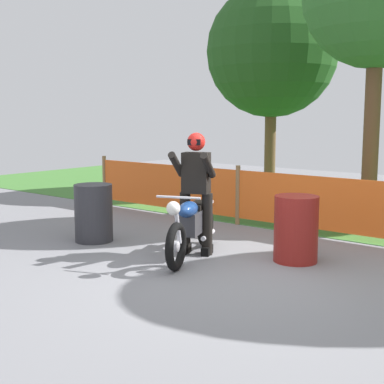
{
  "coord_description": "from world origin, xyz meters",
  "views": [
    {
      "loc": [
        3.55,
        -5.34,
        1.94
      ],
      "look_at": [
        -0.97,
        0.26,
        0.9
      ],
      "focal_mm": 50.6,
      "sensor_mm": 36.0,
      "label": 1
    }
  ],
  "objects_px": {
    "motorcycle_lead": "(192,225)",
    "oil_drum": "(296,229)",
    "spare_drum": "(94,213)",
    "rider_lead": "(196,186)"
  },
  "relations": [
    {
      "from": "motorcycle_lead",
      "to": "rider_lead",
      "type": "distance_m",
      "value": 0.55
    },
    {
      "from": "rider_lead",
      "to": "oil_drum",
      "type": "relative_size",
      "value": 1.92
    },
    {
      "from": "rider_lead",
      "to": "oil_drum",
      "type": "distance_m",
      "value": 1.47
    },
    {
      "from": "motorcycle_lead",
      "to": "rider_lead",
      "type": "xyz_separation_m",
      "value": [
        -0.08,
        0.2,
        0.5
      ]
    },
    {
      "from": "motorcycle_lead",
      "to": "oil_drum",
      "type": "bearing_deg",
      "value": 98.9
    },
    {
      "from": "oil_drum",
      "to": "motorcycle_lead",
      "type": "bearing_deg",
      "value": -149.42
    },
    {
      "from": "motorcycle_lead",
      "to": "spare_drum",
      "type": "xyz_separation_m",
      "value": [
        -1.78,
        -0.2,
        -0.01
      ]
    },
    {
      "from": "spare_drum",
      "to": "rider_lead",
      "type": "bearing_deg",
      "value": 13.14
    },
    {
      "from": "oil_drum",
      "to": "spare_drum",
      "type": "xyz_separation_m",
      "value": [
        -2.97,
        -0.91,
        0.0
      ]
    },
    {
      "from": "motorcycle_lead",
      "to": "oil_drum",
      "type": "distance_m",
      "value": 1.39
    }
  ]
}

